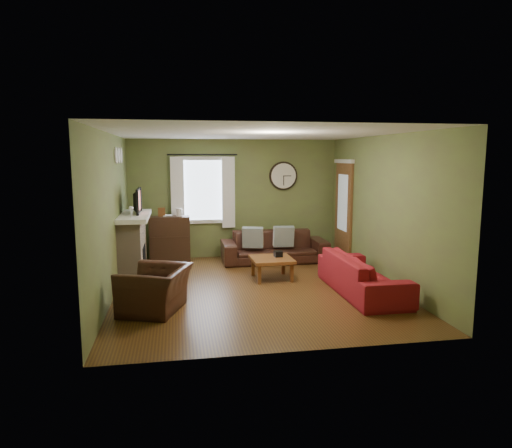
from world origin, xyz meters
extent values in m
cube|color=#513317|center=(0.00, 0.00, 0.00)|extent=(4.60, 5.20, 0.00)
cube|color=white|center=(0.00, 0.00, 2.60)|extent=(4.60, 5.20, 0.00)
cube|color=olive|center=(-2.30, 0.00, 1.30)|extent=(0.00, 5.20, 2.60)
cube|color=olive|center=(2.30, 0.00, 1.30)|extent=(0.00, 5.20, 2.60)
cube|color=olive|center=(0.00, 2.60, 1.30)|extent=(4.60, 0.00, 2.60)
cube|color=olive|center=(0.00, -2.60, 1.30)|extent=(4.60, 0.00, 2.60)
cube|color=tan|center=(-2.10, 1.15, 0.55)|extent=(0.40, 1.40, 1.10)
cube|color=black|center=(-1.91, 1.15, 0.30)|extent=(0.04, 0.60, 0.55)
cube|color=white|center=(-2.07, 1.15, 1.14)|extent=(0.58, 1.60, 0.08)
imported|color=black|center=(-2.05, 1.30, 1.35)|extent=(0.08, 0.60, 0.35)
cube|color=#994C3F|center=(-1.97, 1.30, 1.41)|extent=(0.02, 0.62, 0.36)
cylinder|color=white|center=(-2.28, 0.80, 2.25)|extent=(0.28, 0.28, 0.03)
cylinder|color=white|center=(-2.28, 1.15, 2.25)|extent=(0.28, 0.28, 0.03)
cylinder|color=white|center=(-2.28, 1.50, 2.25)|extent=(0.28, 0.28, 0.03)
cylinder|color=black|center=(-0.70, 2.48, 2.27)|extent=(0.03, 0.03, 1.50)
cube|color=white|center=(-1.25, 2.48, 1.45)|extent=(0.28, 0.04, 1.55)
cube|color=white|center=(-0.15, 2.48, 1.45)|extent=(0.28, 0.04, 1.55)
cube|color=brown|center=(2.27, 1.85, 1.05)|extent=(0.05, 0.90, 2.10)
imported|color=brown|center=(-1.55, 2.22, 0.96)|extent=(0.19, 0.25, 0.02)
imported|color=black|center=(0.76, 1.90, 0.32)|extent=(2.22, 0.87, 0.65)
cube|color=gray|center=(0.95, 1.84, 0.55)|extent=(0.44, 0.14, 0.44)
cube|color=gray|center=(0.28, 1.84, 0.55)|extent=(0.45, 0.25, 0.43)
imported|color=maroon|center=(1.71, -0.56, 0.31)|extent=(0.84, 2.15, 0.63)
imported|color=black|center=(-1.61, -0.89, 0.32)|extent=(1.15, 1.22, 0.64)
cube|color=black|center=(0.55, 0.62, 0.40)|extent=(0.15, 0.15, 0.11)
camera|label=1|loc=(-1.27, -7.44, 2.23)|focal=32.00mm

